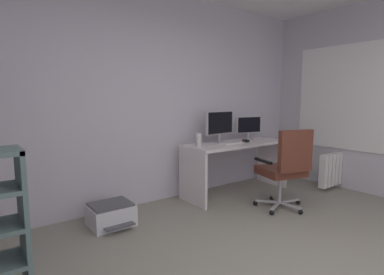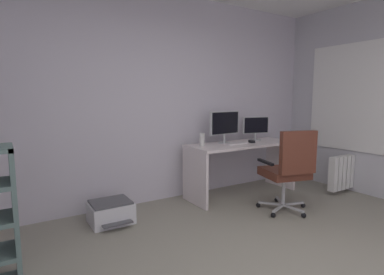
{
  "view_description": "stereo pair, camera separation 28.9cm",
  "coord_description": "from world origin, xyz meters",
  "px_view_note": "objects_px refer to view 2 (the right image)",
  "views": [
    {
      "loc": [
        -1.85,
        -1.04,
        1.39
      ],
      "look_at": [
        0.24,
        1.77,
        0.94
      ],
      "focal_mm": 28.54,
      "sensor_mm": 36.0,
      "label": 1
    },
    {
      "loc": [
        -1.61,
        -1.2,
        1.39
      ],
      "look_at": [
        0.24,
        1.77,
        0.94
      ],
      "focal_mm": 28.54,
      "sensor_mm": 36.0,
      "label": 2
    }
  ],
  "objects_px": {
    "monitor_main": "(225,124)",
    "desk": "(242,156)",
    "radiator": "(347,171)",
    "printer": "(111,212)",
    "keyboard": "(236,144)",
    "office_chair": "(289,168)",
    "monitor_secondary": "(256,126)",
    "computer_mouse": "(252,141)",
    "desktop_speaker": "(202,140)"
  },
  "relations": [
    {
      "from": "monitor_main",
      "to": "radiator",
      "type": "bearing_deg",
      "value": -27.38
    },
    {
      "from": "monitor_main",
      "to": "radiator",
      "type": "distance_m",
      "value": 1.99
    },
    {
      "from": "printer",
      "to": "radiator",
      "type": "height_order",
      "value": "radiator"
    },
    {
      "from": "desktop_speaker",
      "to": "radiator",
      "type": "height_order",
      "value": "desktop_speaker"
    },
    {
      "from": "keyboard",
      "to": "office_chair",
      "type": "height_order",
      "value": "office_chair"
    },
    {
      "from": "monitor_main",
      "to": "radiator",
      "type": "xyz_separation_m",
      "value": [
        1.65,
        -0.86,
        -0.72
      ]
    },
    {
      "from": "monitor_main",
      "to": "desk",
      "type": "bearing_deg",
      "value": -26.24
    },
    {
      "from": "desk",
      "to": "desktop_speaker",
      "type": "relative_size",
      "value": 9.63
    },
    {
      "from": "office_chair",
      "to": "monitor_main",
      "type": "bearing_deg",
      "value": 102.45
    },
    {
      "from": "desktop_speaker",
      "to": "office_chair",
      "type": "xyz_separation_m",
      "value": [
        0.63,
        -0.93,
        -0.27
      ]
    },
    {
      "from": "radiator",
      "to": "printer",
      "type": "bearing_deg",
      "value": 167.67
    },
    {
      "from": "desk",
      "to": "keyboard",
      "type": "relative_size",
      "value": 4.81
    },
    {
      "from": "radiator",
      "to": "desktop_speaker",
      "type": "bearing_deg",
      "value": 158.64
    },
    {
      "from": "keyboard",
      "to": "radiator",
      "type": "height_order",
      "value": "keyboard"
    },
    {
      "from": "desktop_speaker",
      "to": "office_chair",
      "type": "height_order",
      "value": "office_chair"
    },
    {
      "from": "keyboard",
      "to": "radiator",
      "type": "bearing_deg",
      "value": -25.4
    },
    {
      "from": "office_chair",
      "to": "desk",
      "type": "bearing_deg",
      "value": 88.93
    },
    {
      "from": "desk",
      "to": "monitor_main",
      "type": "height_order",
      "value": "monitor_main"
    },
    {
      "from": "desk",
      "to": "office_chair",
      "type": "bearing_deg",
      "value": -91.07
    },
    {
      "from": "computer_mouse",
      "to": "monitor_secondary",
      "type": "bearing_deg",
      "value": 50.1
    },
    {
      "from": "monitor_secondary",
      "to": "desktop_speaker",
      "type": "relative_size",
      "value": 2.55
    },
    {
      "from": "keyboard",
      "to": "printer",
      "type": "xyz_separation_m",
      "value": [
        -1.77,
        0.04,
        -0.64
      ]
    },
    {
      "from": "monitor_secondary",
      "to": "printer",
      "type": "relative_size",
      "value": 0.92
    },
    {
      "from": "monitor_main",
      "to": "computer_mouse",
      "type": "distance_m",
      "value": 0.48
    },
    {
      "from": "monitor_main",
      "to": "desktop_speaker",
      "type": "bearing_deg",
      "value": -173.44
    },
    {
      "from": "monitor_main",
      "to": "computer_mouse",
      "type": "relative_size",
      "value": 5.28
    },
    {
      "from": "office_chair",
      "to": "radiator",
      "type": "xyz_separation_m",
      "value": [
        1.44,
        0.12,
        -0.26
      ]
    },
    {
      "from": "desk",
      "to": "keyboard",
      "type": "xyz_separation_m",
      "value": [
        -0.15,
        -0.05,
        0.2
      ]
    },
    {
      "from": "desktop_speaker",
      "to": "desk",
      "type": "bearing_deg",
      "value": -5.91
    },
    {
      "from": "monitor_secondary",
      "to": "printer",
      "type": "height_order",
      "value": "monitor_secondary"
    },
    {
      "from": "keyboard",
      "to": "desktop_speaker",
      "type": "height_order",
      "value": "desktop_speaker"
    },
    {
      "from": "computer_mouse",
      "to": "radiator",
      "type": "height_order",
      "value": "computer_mouse"
    },
    {
      "from": "printer",
      "to": "radiator",
      "type": "bearing_deg",
      "value": -12.33
    },
    {
      "from": "office_chair",
      "to": "printer",
      "type": "height_order",
      "value": "office_chair"
    },
    {
      "from": "desk",
      "to": "monitor_secondary",
      "type": "height_order",
      "value": "monitor_secondary"
    },
    {
      "from": "monitor_main",
      "to": "desktop_speaker",
      "type": "distance_m",
      "value": 0.46
    },
    {
      "from": "desk",
      "to": "monitor_secondary",
      "type": "distance_m",
      "value": 0.55
    },
    {
      "from": "keyboard",
      "to": "printer",
      "type": "bearing_deg",
      "value": 177.3
    },
    {
      "from": "monitor_secondary",
      "to": "computer_mouse",
      "type": "height_order",
      "value": "monitor_secondary"
    },
    {
      "from": "radiator",
      "to": "monitor_main",
      "type": "bearing_deg",
      "value": 152.62
    },
    {
      "from": "monitor_main",
      "to": "office_chair",
      "type": "relative_size",
      "value": 0.52
    },
    {
      "from": "desk",
      "to": "computer_mouse",
      "type": "relative_size",
      "value": 16.37
    },
    {
      "from": "desktop_speaker",
      "to": "printer",
      "type": "xyz_separation_m",
      "value": [
        -1.28,
        -0.08,
        -0.72
      ]
    },
    {
      "from": "radiator",
      "to": "monitor_secondary",
      "type": "bearing_deg",
      "value": 141.0
    },
    {
      "from": "computer_mouse",
      "to": "desktop_speaker",
      "type": "distance_m",
      "value": 0.79
    },
    {
      "from": "monitor_secondary",
      "to": "office_chair",
      "type": "bearing_deg",
      "value": -111.22
    },
    {
      "from": "computer_mouse",
      "to": "office_chair",
      "type": "bearing_deg",
      "value": -86.5
    },
    {
      "from": "computer_mouse",
      "to": "printer",
      "type": "distance_m",
      "value": 2.16
    },
    {
      "from": "computer_mouse",
      "to": "printer",
      "type": "height_order",
      "value": "computer_mouse"
    },
    {
      "from": "monitor_secondary",
      "to": "keyboard",
      "type": "height_order",
      "value": "monitor_secondary"
    }
  ]
}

